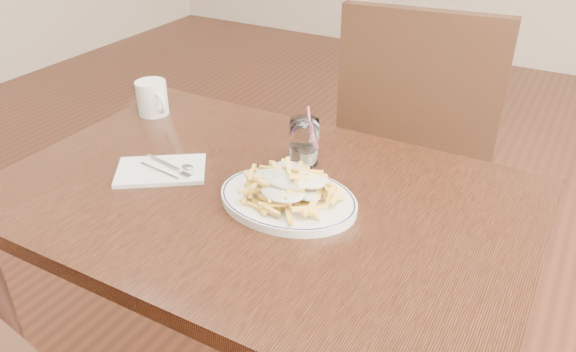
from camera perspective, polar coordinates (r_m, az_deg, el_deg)
The scene contains 8 objects.
table at distance 1.32m, azimuth -2.82°, elevation -4.53°, with size 1.20×0.80×0.75m.
chair_far at distance 1.91m, azimuth 13.04°, elevation 3.65°, with size 0.54×0.54×1.04m.
fries_plate at distance 1.23m, azimuth 0.00°, elevation -2.37°, with size 0.36×0.33×0.02m.
loaded_fries at distance 1.21m, azimuth 0.00°, elevation -0.55°, with size 0.25×0.20×0.07m.
napkin at distance 1.38m, azimuth -12.77°, elevation 0.55°, with size 0.21×0.14×0.01m, color silver.
cutlery at distance 1.38m, azimuth -12.69°, elevation 0.92°, with size 0.16×0.07×0.01m.
water_glass at distance 1.37m, azimuth 1.66°, elevation 3.22°, with size 0.07×0.07×0.16m.
coffee_mug at distance 1.69m, azimuth -13.60°, elevation 7.71°, with size 0.12×0.09×0.10m.
Camera 1 is at (0.59, -0.91, 1.43)m, focal length 35.00 mm.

